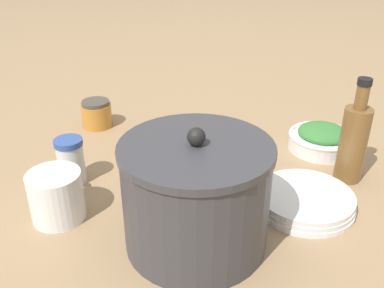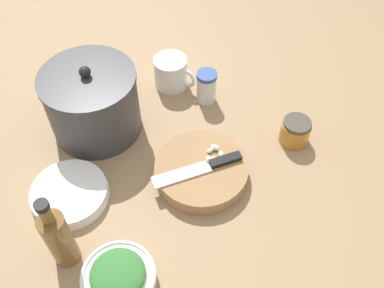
% 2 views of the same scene
% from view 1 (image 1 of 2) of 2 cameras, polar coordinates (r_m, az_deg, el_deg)
% --- Properties ---
extents(ground_plane, '(5.00, 5.00, 0.00)m').
position_cam_1_polar(ground_plane, '(0.93, 0.80, -3.31)').
color(ground_plane, '#997A56').
extents(cutting_board, '(0.23, 0.23, 0.04)m').
position_cam_1_polar(cutting_board, '(0.99, -0.92, 0.11)').
color(cutting_board, '#9E754C').
rests_on(cutting_board, ground_plane).
extents(chef_knife, '(0.20, 0.15, 0.01)m').
position_cam_1_polar(chef_knife, '(0.98, -0.70, 1.56)').
color(chef_knife, black).
rests_on(chef_knife, cutting_board).
extents(garlic_cloves, '(0.06, 0.05, 0.01)m').
position_cam_1_polar(garlic_cloves, '(0.98, -3.46, 1.62)').
color(garlic_cloves, silver).
rests_on(garlic_cloves, cutting_board).
extents(herb_bowl, '(0.15, 0.15, 0.06)m').
position_cam_1_polar(herb_bowl, '(1.04, 16.94, 0.72)').
color(herb_bowl, white).
rests_on(herb_bowl, ground_plane).
extents(spice_jar, '(0.06, 0.06, 0.10)m').
position_cam_1_polar(spice_jar, '(0.89, -15.85, -2.17)').
color(spice_jar, silver).
rests_on(spice_jar, ground_plane).
extents(coffee_mug, '(0.09, 0.13, 0.09)m').
position_cam_1_polar(coffee_mug, '(0.80, -17.59, -6.53)').
color(coffee_mug, white).
rests_on(coffee_mug, ground_plane).
extents(plate_stack, '(0.18, 0.18, 0.03)m').
position_cam_1_polar(plate_stack, '(0.83, 14.82, -7.28)').
color(plate_stack, white).
rests_on(plate_stack, ground_plane).
extents(honey_jar, '(0.08, 0.08, 0.07)m').
position_cam_1_polar(honey_jar, '(1.13, -12.60, 3.94)').
color(honey_jar, '#BC7A2D').
rests_on(honey_jar, ground_plane).
extents(oil_bottle, '(0.05, 0.05, 0.22)m').
position_cam_1_polar(oil_bottle, '(0.91, 20.71, 0.35)').
color(oil_bottle, brown).
rests_on(oil_bottle, ground_plane).
extents(stock_pot, '(0.24, 0.24, 0.21)m').
position_cam_1_polar(stock_pot, '(0.68, 0.53, -6.88)').
color(stock_pot, '#38383D').
rests_on(stock_pot, ground_plane).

